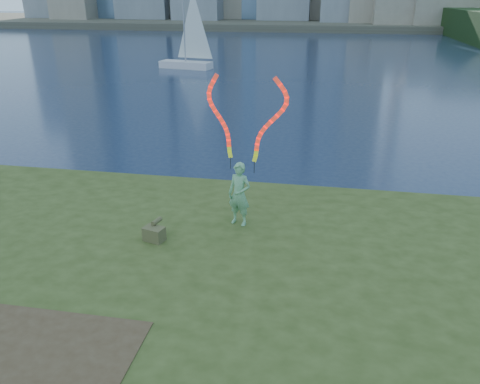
# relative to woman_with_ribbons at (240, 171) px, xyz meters

# --- Properties ---
(ground) EXTENTS (320.00, 320.00, 0.00)m
(ground) POSITION_rel_woman_with_ribbons_xyz_m (-0.22, -2.42, -2.21)
(ground) COLOR #1B2944
(ground) RESTS_ON ground
(grassy_knoll) EXTENTS (20.00, 18.00, 0.80)m
(grassy_knoll) POSITION_rel_woman_with_ribbons_xyz_m (-0.22, -4.71, -1.87)
(grassy_knoll) COLOR #354318
(grassy_knoll) RESTS_ON ground
(dirt_patch) EXTENTS (3.20, 3.00, 0.02)m
(dirt_patch) POSITION_rel_woman_with_ribbons_xyz_m (-2.42, -5.62, -1.40)
(dirt_patch) COLOR #47331E
(dirt_patch) RESTS_ON grassy_knoll
(far_shore) EXTENTS (320.00, 40.00, 1.20)m
(far_shore) POSITION_rel_woman_with_ribbons_xyz_m (-0.22, 92.58, -1.61)
(far_shore) COLOR #474234
(far_shore) RESTS_ON ground
(woman_with_ribbons) EXTENTS (1.96, 0.69, 4.00)m
(woman_with_ribbons) POSITION_rel_woman_with_ribbons_xyz_m (0.00, 0.00, 0.00)
(woman_with_ribbons) COLOR #14791F
(woman_with_ribbons) RESTS_ON grassy_knoll
(canvas_bag) EXTENTS (0.54, 0.61, 0.45)m
(canvas_bag) POSITION_rel_woman_with_ribbons_xyz_m (-1.83, -1.23, -1.23)
(canvas_bag) COLOR brown
(canvas_bag) RESTS_ON grassy_knoll
(sailboat) EXTENTS (5.00, 2.34, 7.50)m
(sailboat) POSITION_rel_woman_with_ribbons_xyz_m (-10.17, 30.52, -0.92)
(sailboat) COLOR silver
(sailboat) RESTS_ON ground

